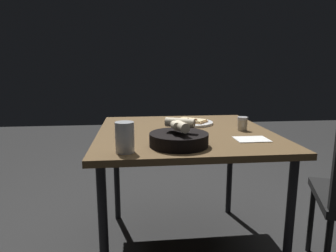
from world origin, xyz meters
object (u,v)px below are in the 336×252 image
object	(u,v)px
dining_table	(184,142)
bread_basket	(178,138)
pizza_plate	(191,122)
pepper_shaker	(242,124)
beer_glass	(125,139)

from	to	relation	value
dining_table	bread_basket	world-z (taller)	bread_basket
pizza_plate	pepper_shaker	bearing A→B (deg)	138.34
bread_basket	beer_glass	size ratio (longest dim) A/B	2.06
dining_table	beer_glass	distance (m)	0.52
beer_glass	pepper_shaker	world-z (taller)	beer_glass
dining_table	bread_basket	bearing A→B (deg)	75.95
bread_basket	beer_glass	distance (m)	0.25
pizza_plate	pepper_shaker	size ratio (longest dim) A/B	3.50
bread_basket	beer_glass	xyz separation A→B (m)	(0.23, 0.08, 0.02)
bread_basket	beer_glass	world-z (taller)	beer_glass
bread_basket	pizza_plate	bearing A→B (deg)	-106.75
pizza_plate	bread_basket	distance (m)	0.53
dining_table	beer_glass	xyz separation A→B (m)	(0.31, 0.39, 0.12)
pizza_plate	bread_basket	size ratio (longest dim) A/B	1.00
beer_glass	pizza_plate	bearing A→B (deg)	-123.53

